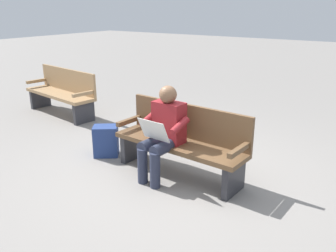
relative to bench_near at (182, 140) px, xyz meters
name	(u,v)px	position (x,y,z in m)	size (l,w,h in m)	color
ground_plane	(178,174)	(0.00, 0.07, -0.46)	(40.00, 40.00, 0.00)	gray
bench_near	(182,140)	(0.00, 0.00, 0.00)	(1.83, 0.60, 0.90)	brown
person_seated	(163,131)	(0.13, 0.22, 0.17)	(0.59, 0.59, 1.18)	maroon
backpack	(106,141)	(1.22, 0.14, -0.24)	(0.43, 0.41, 0.45)	navy
bench_far	(62,92)	(3.40, -0.92, 0.00)	(1.85, 0.73, 0.90)	#9E7A51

